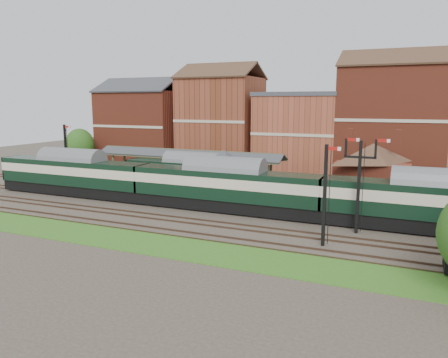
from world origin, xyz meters
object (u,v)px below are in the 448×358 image
at_px(dmu_train, 225,186).
at_px(platform_railcar, 195,174).
at_px(signal_box, 224,175).
at_px(semaphore_bracket, 359,180).

distance_m(dmu_train, platform_railcar, 9.45).
relative_size(signal_box, semaphore_bracket, 0.73).
relative_size(semaphore_bracket, dmu_train, 0.14).
bearing_deg(signal_box, semaphore_bracket, -20.92).
height_order(signal_box, dmu_train, signal_box).
bearing_deg(platform_railcar, dmu_train, -43.46).
xyz_separation_m(semaphore_bracket, dmu_train, (-13.51, 2.50, -1.95)).
xyz_separation_m(signal_box, dmu_train, (1.53, -3.25, -0.50)).
relative_size(dmu_train, platform_railcar, 3.29).
bearing_deg(dmu_train, semaphore_bracket, -10.49).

